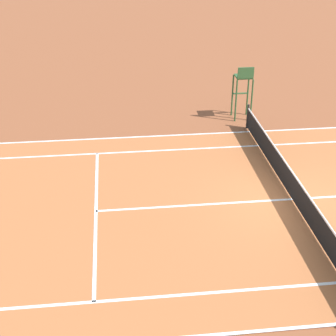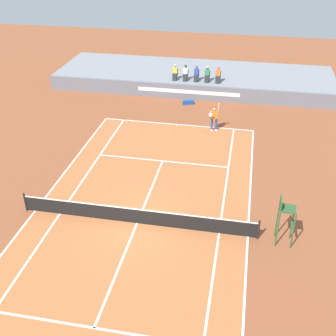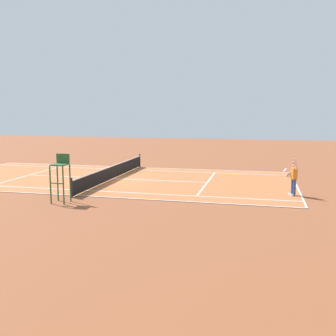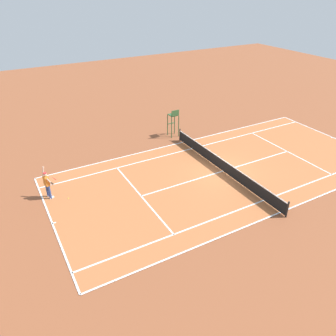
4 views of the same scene
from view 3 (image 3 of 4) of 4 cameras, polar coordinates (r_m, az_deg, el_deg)
ground_plane at (r=26.60m, az=-8.03°, el=-1.59°), size 80.00×80.00×0.00m
court at (r=26.60m, az=-8.03°, el=-1.57°), size 11.08×23.88×0.03m
net at (r=26.51m, az=-8.05°, el=-0.48°), size 11.98×0.10×1.07m
tennis_player at (r=22.03m, az=17.95°, el=-1.36°), size 0.74×0.76×2.08m
tennis_ball at (r=22.84m, az=15.29°, el=-3.37°), size 0.07×0.07×0.07m
umpire_chair at (r=20.06m, az=-15.48°, el=-0.55°), size 0.77×0.77×2.44m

